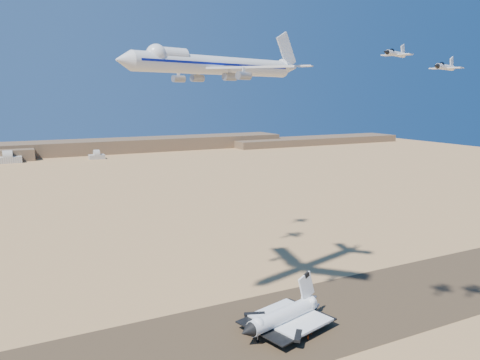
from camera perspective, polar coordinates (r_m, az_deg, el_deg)
name	(u,v)px	position (r m, az deg, el deg)	size (l,w,h in m)	color
ground	(237,337)	(160.24, -0.36, -18.64)	(1200.00, 1200.00, 0.00)	tan
runway	(237,337)	(160.22, -0.36, -18.63)	(600.00, 50.00, 0.06)	#4C3A26
ridgeline	(109,148)	(669.07, -15.73, 3.78)	(960.00, 90.00, 18.00)	brown
hangars	(4,160)	(608.48, -26.82, 2.21)	(200.50, 29.50, 30.00)	beige
shuttle	(283,317)	(162.77, 5.23, -16.32)	(35.90, 27.80, 17.57)	white
carrier_747	(212,65)	(155.61, -3.43, 13.82)	(74.78, 55.97, 18.67)	silver
crew_a	(306,330)	(163.78, 8.06, -17.66)	(0.70, 0.46, 1.93)	#F2470E
crew_b	(308,338)	(159.76, 8.27, -18.47)	(0.84, 0.49, 1.74)	#F2470E
crew_c	(311,332)	(162.94, 8.70, -17.87)	(1.02, 0.52, 1.74)	#F2470E
chase_jet_a	(395,53)	(134.30, 18.40, 14.42)	(14.01, 8.52, 3.64)	silver
chase_jet_b	(445,67)	(139.57, 23.69, 12.51)	(14.96, 8.89, 3.86)	silver
chase_jet_c	(213,68)	(203.58, -3.33, 13.45)	(16.25, 9.10, 4.07)	silver
chase_jet_d	(230,66)	(233.07, -1.17, 13.67)	(14.00, 7.95, 3.53)	silver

